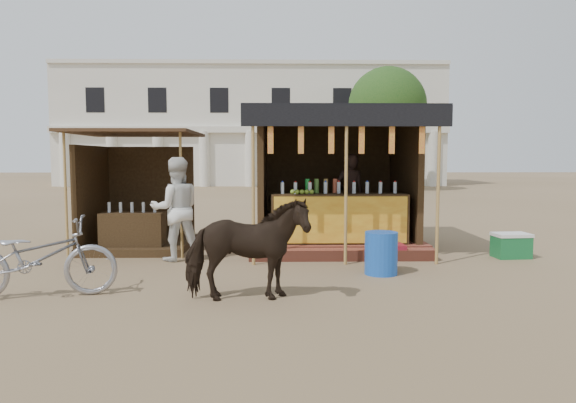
% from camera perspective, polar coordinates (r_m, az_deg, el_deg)
% --- Properties ---
extents(ground, '(120.00, 120.00, 0.00)m').
position_cam_1_polar(ground, '(7.49, 0.23, -9.46)').
color(ground, '#846B4C').
rests_on(ground, ground).
extents(main_stall, '(3.60, 3.61, 2.78)m').
position_cam_1_polar(main_stall, '(10.71, 5.28, 0.41)').
color(main_stall, brown).
rests_on(main_stall, ground).
extents(secondary_stall, '(2.40, 2.40, 2.38)m').
position_cam_1_polar(secondary_stall, '(10.96, -16.97, -0.60)').
color(secondary_stall, '#3C2A16').
rests_on(secondary_stall, ground).
extents(cow, '(1.65, 0.87, 1.35)m').
position_cam_1_polar(cow, '(6.66, -4.65, -5.35)').
color(cow, black).
rests_on(cow, ground).
extents(motorbike, '(2.14, 1.10, 1.07)m').
position_cam_1_polar(motorbike, '(7.60, -26.13, -5.62)').
color(motorbike, '#96979E').
rests_on(motorbike, ground).
extents(bystander, '(1.08, 0.96, 1.87)m').
position_cam_1_polar(bystander, '(9.48, -12.34, -0.81)').
color(bystander, silver).
rests_on(bystander, ground).
extents(blue_barrel, '(0.65, 0.65, 0.68)m').
position_cam_1_polar(blue_barrel, '(8.35, 10.30, -5.66)').
color(blue_barrel, blue).
rests_on(blue_barrel, ground).
extents(red_crate, '(0.40, 0.46, 0.28)m').
position_cam_1_polar(red_crate, '(9.64, 11.63, -5.48)').
color(red_crate, maroon).
rests_on(red_crate, ground).
extents(cooler, '(0.67, 0.49, 0.46)m').
position_cam_1_polar(cooler, '(10.44, 23.55, -4.48)').
color(cooler, '#176933').
rests_on(cooler, ground).
extents(background_building, '(26.00, 7.45, 8.18)m').
position_cam_1_polar(background_building, '(37.30, -3.93, 8.10)').
color(background_building, silver).
rests_on(background_building, ground).
extents(tree, '(4.50, 4.40, 7.00)m').
position_cam_1_polar(tree, '(30.13, 10.53, 10.06)').
color(tree, '#382314').
rests_on(tree, ground).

